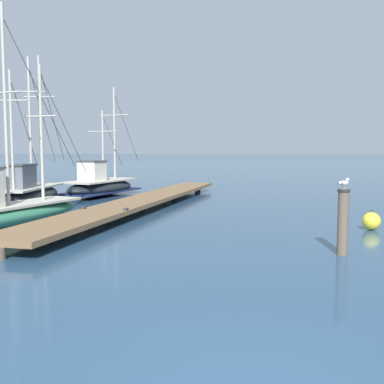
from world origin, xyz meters
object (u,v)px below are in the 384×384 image
(fishing_boat_1, at_px, (100,185))
(perched_seagull, at_px, (344,183))
(fishing_boat_2, at_px, (29,192))
(mooring_buoy, at_px, (371,221))
(mooring_piling, at_px, (343,221))

(fishing_boat_1, bearing_deg, perched_seagull, -46.78)
(fishing_boat_2, height_order, perched_seagull, fishing_boat_2)
(perched_seagull, distance_m, mooring_buoy, 4.29)
(fishing_boat_1, distance_m, mooring_piling, 16.68)
(mooring_buoy, bearing_deg, fishing_boat_1, 146.76)
(fishing_boat_1, bearing_deg, mooring_buoy, -33.24)
(perched_seagull, height_order, mooring_buoy, perched_seagull)
(fishing_boat_2, bearing_deg, perched_seagull, -28.98)
(fishing_boat_2, height_order, mooring_buoy, fishing_boat_2)
(fishing_boat_1, height_order, fishing_boat_2, fishing_boat_2)
(fishing_boat_2, relative_size, mooring_piling, 4.54)
(fishing_boat_2, distance_m, perched_seagull, 14.41)
(fishing_boat_1, xyz_separation_m, mooring_piling, (11.43, -12.15, 0.27))
(fishing_boat_1, relative_size, fishing_boat_2, 0.95)
(perched_seagull, bearing_deg, mooring_buoy, 71.52)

